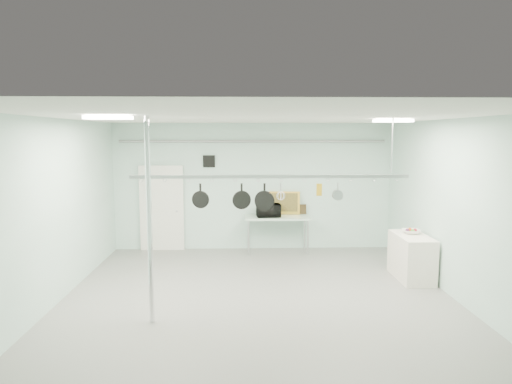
{
  "coord_description": "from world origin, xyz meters",
  "views": [
    {
      "loc": [
        -0.3,
        -7.49,
        2.92
      ],
      "look_at": [
        -0.02,
        1.0,
        1.84
      ],
      "focal_mm": 32.0,
      "sensor_mm": 36.0,
      "label": 1
    }
  ],
  "objects_px": {
    "coffee_canister": "(277,212)",
    "skillet_left": "(200,195)",
    "chrome_pole": "(149,222)",
    "skillet_right": "(264,197)",
    "skillet_mid": "(242,196)",
    "pot_rack": "(270,175)",
    "fruit_bowl": "(411,232)",
    "side_cabinet": "(411,257)",
    "microwave": "(268,210)",
    "prep_table": "(277,219)"
  },
  "relations": [
    {
      "from": "pot_rack",
      "to": "skillet_left",
      "type": "xyz_separation_m",
      "value": [
        -1.2,
        0.0,
        -0.35
      ]
    },
    {
      "from": "pot_rack",
      "to": "skillet_mid",
      "type": "xyz_separation_m",
      "value": [
        -0.49,
        0.0,
        -0.36
      ]
    },
    {
      "from": "fruit_bowl",
      "to": "skillet_right",
      "type": "xyz_separation_m",
      "value": [
        -3.07,
        -1.25,
        0.9
      ]
    },
    {
      "from": "side_cabinet",
      "to": "pot_rack",
      "type": "distance_m",
      "value": 3.62
    },
    {
      "from": "coffee_canister",
      "to": "fruit_bowl",
      "type": "height_order",
      "value": "coffee_canister"
    },
    {
      "from": "microwave",
      "to": "fruit_bowl",
      "type": "xyz_separation_m",
      "value": [
        2.81,
        -2.0,
        -0.12
      ]
    },
    {
      "from": "coffee_canister",
      "to": "skillet_left",
      "type": "relative_size",
      "value": 0.52
    },
    {
      "from": "coffee_canister",
      "to": "fruit_bowl",
      "type": "relative_size",
      "value": 0.59
    },
    {
      "from": "chrome_pole",
      "to": "coffee_canister",
      "type": "relative_size",
      "value": 15.1
    },
    {
      "from": "fruit_bowl",
      "to": "skillet_left",
      "type": "xyz_separation_m",
      "value": [
        -4.18,
        -1.25,
        0.94
      ]
    },
    {
      "from": "fruit_bowl",
      "to": "skillet_mid",
      "type": "height_order",
      "value": "skillet_mid"
    },
    {
      "from": "microwave",
      "to": "coffee_canister",
      "type": "xyz_separation_m",
      "value": [
        0.22,
        0.04,
        -0.05
      ]
    },
    {
      "from": "fruit_bowl",
      "to": "skillet_left",
      "type": "distance_m",
      "value": 4.46
    },
    {
      "from": "pot_rack",
      "to": "skillet_mid",
      "type": "bearing_deg",
      "value": 180.0
    },
    {
      "from": "skillet_right",
      "to": "coffee_canister",
      "type": "bearing_deg",
      "value": 103.3
    },
    {
      "from": "chrome_pole",
      "to": "microwave",
      "type": "distance_m",
      "value": 4.67
    },
    {
      "from": "skillet_left",
      "to": "skillet_mid",
      "type": "relative_size",
      "value": 0.95
    },
    {
      "from": "prep_table",
      "to": "skillet_mid",
      "type": "relative_size",
      "value": 3.71
    },
    {
      "from": "coffee_canister",
      "to": "skillet_mid",
      "type": "relative_size",
      "value": 0.49
    },
    {
      "from": "fruit_bowl",
      "to": "skillet_mid",
      "type": "bearing_deg",
      "value": -160.22
    },
    {
      "from": "chrome_pole",
      "to": "pot_rack",
      "type": "xyz_separation_m",
      "value": [
        1.9,
        0.9,
        0.63
      ]
    },
    {
      "from": "pot_rack",
      "to": "coffee_canister",
      "type": "bearing_deg",
      "value": 83.15
    },
    {
      "from": "pot_rack",
      "to": "skillet_right",
      "type": "relative_size",
      "value": 10.0
    },
    {
      "from": "side_cabinet",
      "to": "skillet_left",
      "type": "height_order",
      "value": "skillet_left"
    },
    {
      "from": "microwave",
      "to": "skillet_right",
      "type": "relative_size",
      "value": 1.2
    },
    {
      "from": "side_cabinet",
      "to": "pot_rack",
      "type": "relative_size",
      "value": 0.25
    },
    {
      "from": "chrome_pole",
      "to": "prep_table",
      "type": "height_order",
      "value": "chrome_pole"
    },
    {
      "from": "skillet_mid",
      "to": "microwave",
      "type": "bearing_deg",
      "value": 68.63
    },
    {
      "from": "coffee_canister",
      "to": "skillet_left",
      "type": "height_order",
      "value": "skillet_left"
    },
    {
      "from": "skillet_left",
      "to": "skillet_right",
      "type": "bearing_deg",
      "value": 7.5
    },
    {
      "from": "coffee_canister",
      "to": "skillet_left",
      "type": "xyz_separation_m",
      "value": [
        -1.59,
        -3.29,
        0.87
      ]
    },
    {
      "from": "skillet_mid",
      "to": "skillet_right",
      "type": "xyz_separation_m",
      "value": [
        0.39,
        0.0,
        -0.02
      ]
    },
    {
      "from": "skillet_right",
      "to": "skillet_mid",
      "type": "bearing_deg",
      "value": -158.21
    },
    {
      "from": "fruit_bowl",
      "to": "skillet_right",
      "type": "height_order",
      "value": "skillet_right"
    },
    {
      "from": "coffee_canister",
      "to": "chrome_pole",
      "type": "bearing_deg",
      "value": -118.71
    },
    {
      "from": "prep_table",
      "to": "pot_rack",
      "type": "relative_size",
      "value": 0.33
    },
    {
      "from": "chrome_pole",
      "to": "skillet_mid",
      "type": "xyz_separation_m",
      "value": [
        1.41,
        0.9,
        0.27
      ]
    },
    {
      "from": "pot_rack",
      "to": "skillet_left",
      "type": "distance_m",
      "value": 1.25
    },
    {
      "from": "skillet_left",
      "to": "skillet_right",
      "type": "xyz_separation_m",
      "value": [
        1.1,
        0.0,
        -0.03
      ]
    },
    {
      "from": "chrome_pole",
      "to": "skillet_mid",
      "type": "height_order",
      "value": "chrome_pole"
    },
    {
      "from": "coffee_canister",
      "to": "skillet_right",
      "type": "xyz_separation_m",
      "value": [
        -0.49,
        -3.29,
        0.83
      ]
    },
    {
      "from": "chrome_pole",
      "to": "pot_rack",
      "type": "distance_m",
      "value": 2.19
    },
    {
      "from": "microwave",
      "to": "skillet_mid",
      "type": "xyz_separation_m",
      "value": [
        -0.66,
        -3.25,
        0.81
      ]
    },
    {
      "from": "chrome_pole",
      "to": "side_cabinet",
      "type": "height_order",
      "value": "chrome_pole"
    },
    {
      "from": "fruit_bowl",
      "to": "skillet_left",
      "type": "bearing_deg",
      "value": -163.37
    },
    {
      "from": "microwave",
      "to": "pot_rack",
      "type": "bearing_deg",
      "value": 82.09
    },
    {
      "from": "chrome_pole",
      "to": "skillet_left",
      "type": "xyz_separation_m",
      "value": [
        0.7,
        0.9,
        0.28
      ]
    },
    {
      "from": "side_cabinet",
      "to": "skillet_mid",
      "type": "bearing_deg",
      "value": -162.27
    },
    {
      "from": "coffee_canister",
      "to": "skillet_left",
      "type": "bearing_deg",
      "value": -115.83
    },
    {
      "from": "side_cabinet",
      "to": "microwave",
      "type": "relative_size",
      "value": 2.08
    }
  ]
}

